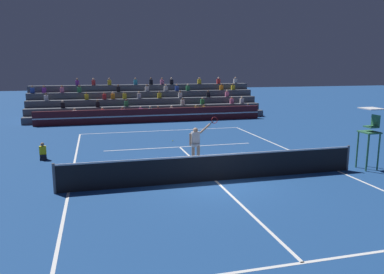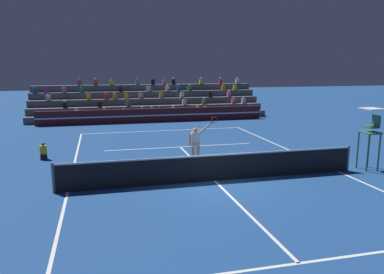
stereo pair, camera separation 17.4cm
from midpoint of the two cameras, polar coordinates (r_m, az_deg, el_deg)
name	(u,v)px [view 1 (the left image)]	position (r m, az deg, el deg)	size (l,w,h in m)	color
ground_plane	(216,181)	(14.78, 3.27, -6.67)	(120.00, 120.00, 0.00)	navy
court_lines	(216,181)	(14.78, 3.27, -6.66)	(11.10, 23.90, 0.01)	white
tennis_net	(216,167)	(14.63, 3.29, -4.64)	(12.00, 0.10, 1.10)	slate
sponsor_banner_wall	(153,115)	(30.08, -6.12, 3.31)	(18.00, 0.26, 1.10)	#51191E
bleacher_stand	(147,105)	(33.77, -7.08, 4.91)	(19.87, 4.75, 3.38)	#4C515B
umpire_chair	(370,130)	(17.76, 25.29, 0.96)	(0.76, 0.84, 2.67)	#337047
ball_kid_courtside	(43,153)	(19.29, -22.00, -2.28)	(0.30, 0.36, 0.84)	black
tennis_player	(196,144)	(16.87, 0.34, -1.02)	(1.41, 0.33, 2.23)	tan
tennis_ball	(173,141)	(22.36, -3.18, -0.57)	(0.07, 0.07, 0.07)	#C6DB33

